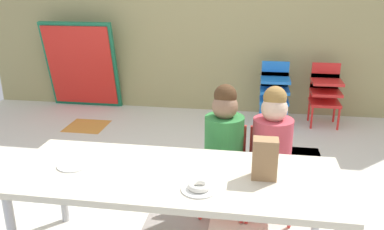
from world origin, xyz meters
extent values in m
cube|color=silver|center=(0.00, 0.00, -0.01)|extent=(5.76, 4.40, 0.02)
cube|color=orange|center=(-1.35, 1.35, 0.00)|extent=(0.43, 0.43, 0.00)
cube|color=gray|center=(0.90, 0.90, 0.00)|extent=(0.43, 0.43, 0.00)
cube|color=silver|center=(-0.90, -0.45, 0.00)|extent=(0.43, 0.43, 0.00)
cube|color=gray|center=(0.90, 0.90, 0.00)|extent=(0.43, 0.43, 0.00)
cube|color=beige|center=(0.06, -0.68, 0.55)|extent=(1.79, 0.68, 0.04)
cylinder|color=#B2B2B7|center=(-0.75, -0.40, 0.27)|extent=(0.05, 0.05, 0.53)
cylinder|color=#B2B2B7|center=(0.88, -0.40, 0.27)|extent=(0.05, 0.05, 0.53)
cube|color=red|center=(0.29, -0.12, 0.30)|extent=(0.32, 0.30, 0.03)
cube|color=red|center=(0.29, 0.03, 0.45)|extent=(0.29, 0.02, 0.30)
cylinder|color=#2D7A38|center=(0.29, -0.12, 0.52)|extent=(0.29, 0.29, 0.38)
sphere|color=#8C664C|center=(0.29, -0.12, 0.78)|extent=(0.17, 0.17, 0.17)
sphere|color=#472D19|center=(0.29, -0.11, 0.85)|extent=(0.15, 0.15, 0.15)
cylinder|color=red|center=(0.15, -0.25, 0.15)|extent=(0.02, 0.02, 0.28)
cylinder|color=red|center=(0.43, -0.25, 0.15)|extent=(0.02, 0.02, 0.28)
cylinder|color=red|center=(0.15, 0.01, 0.15)|extent=(0.02, 0.02, 0.28)
cylinder|color=red|center=(0.43, 0.01, 0.15)|extent=(0.02, 0.02, 0.28)
cube|color=red|center=(0.60, -0.12, 0.30)|extent=(0.32, 0.30, 0.03)
cube|color=red|center=(0.60, 0.03, 0.45)|extent=(0.29, 0.02, 0.30)
cylinder|color=#BF3F4C|center=(0.60, -0.12, 0.52)|extent=(0.32, 0.32, 0.38)
sphere|color=beige|center=(0.60, -0.12, 0.78)|extent=(0.17, 0.17, 0.17)
sphere|color=olive|center=(0.60, -0.11, 0.85)|extent=(0.15, 0.15, 0.15)
cylinder|color=red|center=(0.46, -0.25, 0.15)|extent=(0.02, 0.02, 0.28)
cylinder|color=red|center=(0.74, -0.25, 0.15)|extent=(0.02, 0.02, 0.28)
cylinder|color=red|center=(0.46, 0.01, 0.15)|extent=(0.02, 0.02, 0.28)
cylinder|color=red|center=(0.74, 0.01, 0.15)|extent=(0.02, 0.02, 0.28)
cube|color=blue|center=(0.70, 1.79, 0.26)|extent=(0.32, 0.30, 0.03)
cube|color=blue|center=(0.70, 1.93, 0.35)|extent=(0.30, 0.02, 0.18)
cube|color=blue|center=(0.70, 1.79, 0.38)|extent=(0.32, 0.30, 0.03)
cube|color=blue|center=(0.70, 1.93, 0.47)|extent=(0.30, 0.02, 0.18)
cube|color=blue|center=(0.70, 1.79, 0.50)|extent=(0.32, 0.30, 0.03)
cube|color=blue|center=(0.70, 1.93, 0.59)|extent=(0.30, 0.02, 0.18)
cylinder|color=blue|center=(0.56, 1.66, 0.13)|extent=(0.02, 0.02, 0.26)
cylinder|color=blue|center=(0.84, 1.66, 0.13)|extent=(0.02, 0.02, 0.26)
cylinder|color=blue|center=(0.56, 1.92, 0.13)|extent=(0.02, 0.02, 0.26)
cylinder|color=blue|center=(0.84, 1.92, 0.13)|extent=(0.02, 0.02, 0.26)
cube|color=red|center=(1.25, 1.79, 0.26)|extent=(0.32, 0.30, 0.03)
cube|color=red|center=(1.25, 1.93, 0.35)|extent=(0.30, 0.02, 0.18)
cube|color=red|center=(1.25, 1.79, 0.38)|extent=(0.32, 0.30, 0.03)
cube|color=red|center=(1.25, 1.93, 0.47)|extent=(0.30, 0.02, 0.18)
cube|color=red|center=(1.25, 1.79, 0.50)|extent=(0.32, 0.30, 0.03)
cube|color=red|center=(1.25, 1.93, 0.59)|extent=(0.30, 0.02, 0.18)
cylinder|color=red|center=(1.11, 1.66, 0.13)|extent=(0.02, 0.02, 0.26)
cylinder|color=red|center=(1.39, 1.66, 0.13)|extent=(0.02, 0.02, 0.26)
cylinder|color=red|center=(1.11, 1.92, 0.13)|extent=(0.02, 0.02, 0.26)
cylinder|color=red|center=(1.39, 1.92, 0.13)|extent=(0.02, 0.02, 0.26)
cube|color=#19724C|center=(-1.65, 2.01, 0.54)|extent=(0.90, 0.28, 1.09)
cube|color=red|center=(-1.65, 1.98, 0.54)|extent=(0.83, 0.23, 0.99)
cube|color=#9E754C|center=(0.54, -0.66, 0.68)|extent=(0.13, 0.09, 0.22)
cylinder|color=white|center=(0.22, -0.84, 0.57)|extent=(0.18, 0.18, 0.01)
cylinder|color=white|center=(-0.51, -0.68, 0.57)|extent=(0.18, 0.18, 0.01)
torus|color=white|center=(0.22, -0.84, 0.59)|extent=(0.12, 0.12, 0.03)
camera|label=1|loc=(0.46, -2.57, 1.57)|focal=37.26mm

